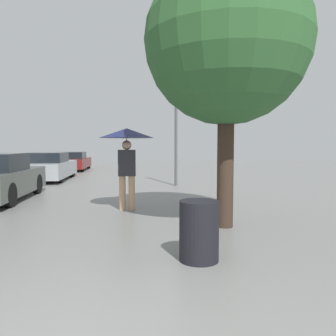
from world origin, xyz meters
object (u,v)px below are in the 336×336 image
Objects in this scene: parked_car_farthest at (72,161)px; tree at (227,43)px; parked_car_third at (47,167)px; pedestrian at (127,142)px; street_lamp at (176,120)px; trash_bin at (199,231)px.

parked_car_farthest is 16.04m from tree.
pedestrian is at bearing -63.08° from parked_car_third.
tree is at bearing -69.44° from parked_car_farthest.
pedestrian is 0.50× the size of street_lamp.
pedestrian is at bearing -74.24° from parked_car_farthest.
trash_bin is at bearing -73.88° from pedestrian.
parked_car_third is 6.37m from street_lamp.
tree is (5.54, -14.77, 2.89)m from parked_car_farthest.
parked_car_third is at bearing -90.10° from parked_car_farthest.
parked_car_third is at bearing 153.74° from street_lamp.
parked_car_farthest is 17.18m from trash_bin.
street_lamp is at bearing 68.74° from pedestrian.
parked_car_third is 11.77m from trash_bin.
tree is at bearing 64.00° from trash_bin.
pedestrian reaches higher than parked_car_farthest.
pedestrian is 8.18m from parked_car_third.
parked_car_farthest is at bearing 110.56° from tree.
parked_car_third is 0.84× the size of tree.
tree reaches higher than street_lamp.
street_lamp reaches higher than parked_car_farthest.
parked_car_farthest is at bearing 122.82° from street_lamp.
parked_car_third is at bearing 116.92° from pedestrian.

